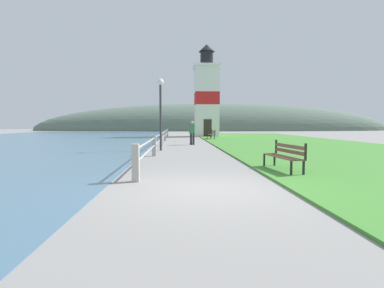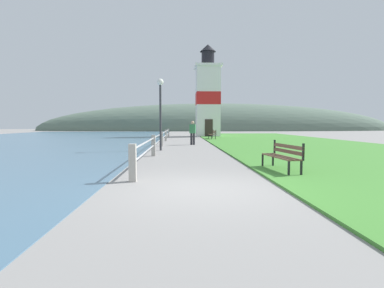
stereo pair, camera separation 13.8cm
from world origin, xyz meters
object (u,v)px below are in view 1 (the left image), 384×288
at_px(park_bench_midway, 212,134).
at_px(lamp_post, 160,101).
at_px(park_bench_near, 285,154).
at_px(lighthouse, 207,97).
at_px(person_strolling, 192,132).

bearing_deg(park_bench_midway, lamp_post, 67.95).
relative_size(park_bench_near, park_bench_midway, 0.99).
relative_size(park_bench_midway, lighthouse, 0.19).
xyz_separation_m(park_bench_midway, lamp_post, (-4.22, -11.71, 2.20)).
bearing_deg(park_bench_near, lamp_post, -67.58).
distance_m(park_bench_midway, lighthouse, 7.96).
distance_m(park_bench_near, person_strolling, 12.28).
xyz_separation_m(park_bench_near, lamp_post, (-4.24, 7.63, 2.20)).
height_order(lighthouse, person_strolling, lighthouse).
relative_size(park_bench_midway, person_strolling, 1.18).
distance_m(lighthouse, lamp_post, 19.14).
bearing_deg(park_bench_midway, park_bench_near, 87.80).
distance_m(park_bench_midway, person_strolling, 7.63).
height_order(park_bench_midway, person_strolling, person_strolling).
bearing_deg(lamp_post, person_strolling, 65.98).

